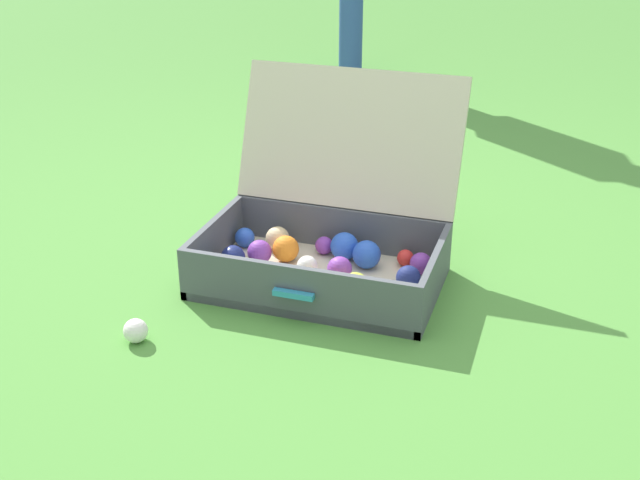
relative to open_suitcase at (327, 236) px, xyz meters
name	(u,v)px	position (x,y,z in m)	size (l,w,h in m)	color
ground_plane	(296,288)	(-0.05, -0.12, -0.12)	(16.00, 16.00, 0.00)	#4C8C38
open_suitcase	(327,236)	(0.00, 0.00, 0.00)	(0.67, 0.60, 0.54)	beige
stray_ball_on_grass	(136,331)	(-0.34, -0.50, -0.09)	(0.06, 0.06, 0.06)	white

